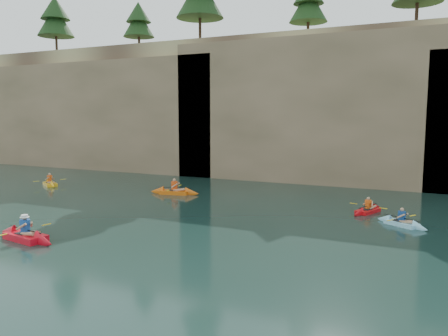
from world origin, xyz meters
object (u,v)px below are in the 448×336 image
at_px(kayaker_orange, 174,192).
at_px(kayaker_ltblue_near, 401,223).
at_px(main_kayaker, 26,236).
at_px(kayaker_red_far, 368,210).

height_order(kayaker_orange, kayaker_ltblue_near, kayaker_orange).
bearing_deg(kayaker_orange, main_kayaker, -100.63).
bearing_deg(kayaker_red_far, kayaker_ltblue_near, -119.68).
distance_m(kayaker_ltblue_near, kayaker_red_far, 2.84).
bearing_deg(kayaker_orange, kayaker_red_far, -11.76).
distance_m(main_kayaker, kayaker_orange, 11.81).
bearing_deg(kayaker_ltblue_near, main_kayaker, -114.61).
xyz_separation_m(main_kayaker, kayaker_red_far, (12.43, 11.45, -0.05)).
relative_size(main_kayaker, kayaker_ltblue_near, 1.38).
xyz_separation_m(main_kayaker, kayaker_ltblue_near, (14.21, 9.24, -0.04)).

